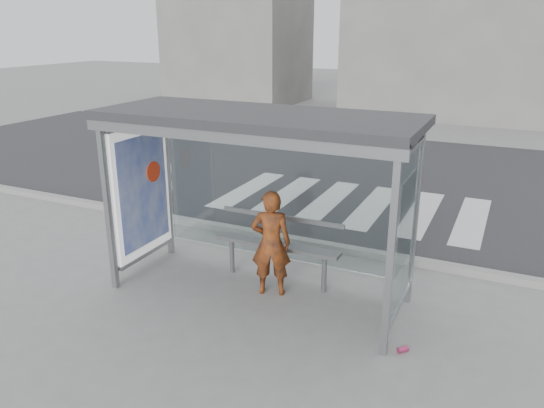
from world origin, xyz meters
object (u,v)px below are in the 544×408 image
(bus_shelter, at_px, (234,157))
(person, at_px, (271,243))
(soda_can, at_px, (403,349))
(bench, at_px, (277,245))

(bus_shelter, height_order, person, bus_shelter)
(person, height_order, soda_can, person)
(person, xyz_separation_m, soda_can, (2.05, -0.68, -0.74))
(bus_shelter, relative_size, soda_can, 32.67)
(bench, height_order, soda_can, bench)
(person, distance_m, bench, 0.43)
(bus_shelter, xyz_separation_m, person, (0.52, 0.06, -1.21))
(bench, distance_m, soda_can, 2.44)
(bus_shelter, bearing_deg, bench, 44.18)
(person, bearing_deg, soda_can, 142.16)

